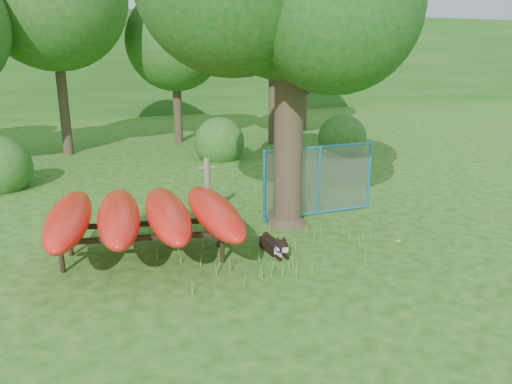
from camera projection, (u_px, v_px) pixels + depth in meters
name	position (u px, v px, depth m)	size (l,w,h in m)	color
ground	(271.00, 261.00, 9.29)	(80.00, 80.00, 0.00)	#1E4F0F
wooden_post	(207.00, 187.00, 11.38)	(0.39, 0.14, 1.44)	#6B6350
kayak_rack	(143.00, 215.00, 9.15)	(3.66, 3.93, 1.13)	black
husky_dog	(275.00, 246.00, 9.57)	(0.27, 1.03, 0.46)	black
fence_section	(319.00, 181.00, 11.69)	(2.86, 0.08, 2.79)	teal
wildflower_clump	(398.00, 242.00, 9.79)	(0.09, 0.09, 0.20)	#4E8E2E
bg_tree_c	(175.00, 42.00, 20.27)	(4.00, 4.00, 6.12)	#372B1E
bg_tree_d	(274.00, 16.00, 19.51)	(4.80, 4.80, 7.50)	#372B1E
bg_tree_e	(306.00, 18.00, 23.24)	(4.60, 4.60, 7.55)	#372B1E
shrub_left	(2.00, 189.00, 14.12)	(1.80, 1.80, 1.80)	#22551B
shrub_right	(341.00, 154.00, 18.79)	(1.80, 1.80, 1.80)	#22551B
shrub_mid	(220.00, 159.00, 18.02)	(1.80, 1.80, 1.80)	#22551B
wooded_hillside	(100.00, 62.00, 33.35)	(80.00, 12.00, 6.00)	#22551B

